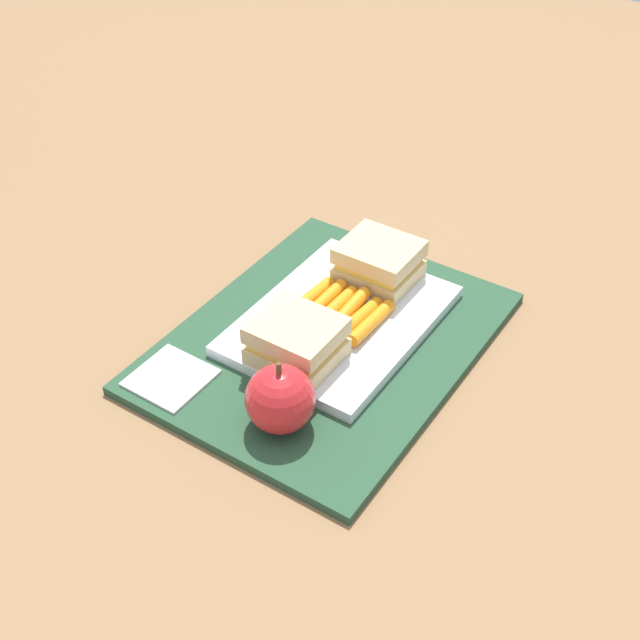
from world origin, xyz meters
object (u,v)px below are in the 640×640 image
Objects in this scene: sandwich_half_left at (379,262)px; carrot_sticks_bundle at (340,310)px; paper_napkin at (171,378)px; food_tray at (340,320)px; apple at (280,399)px; sandwich_half_right at (297,341)px.

sandwich_half_left is 0.08m from carrot_sticks_bundle.
carrot_sticks_bundle is 0.19m from paper_napkin.
apple is at bearing 11.85° from food_tray.
apple is at bearing 23.70° from sandwich_half_right.
apple is 0.13m from paper_napkin.
paper_napkin is at bearing -21.24° from sandwich_half_left.
sandwich_half_right is at bearing -0.07° from carrot_sticks_bundle.
carrot_sticks_bundle reaches higher than food_tray.
apple is at bearing 7.85° from sandwich_half_left.
sandwich_half_left is 0.26m from paper_napkin.
sandwich_half_left reaches higher than paper_napkin.
apple is at bearing 11.79° from carrot_sticks_bundle.
carrot_sticks_bundle is at bearing 0.07° from sandwich_half_left.
carrot_sticks_bundle is at bearing -168.21° from apple.
sandwich_half_right is 0.13m from paper_napkin.
food_tray is 0.15m from apple.
food_tray is at bearing 180.00° from sandwich_half_right.
food_tray is at bearing 0.00° from sandwich_half_left.
sandwich_half_right reaches higher than food_tray.
sandwich_half_left is at bearing 158.76° from paper_napkin.
food_tray is 0.08m from sandwich_half_left.
apple is (0.15, 0.03, 0.03)m from food_tray.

